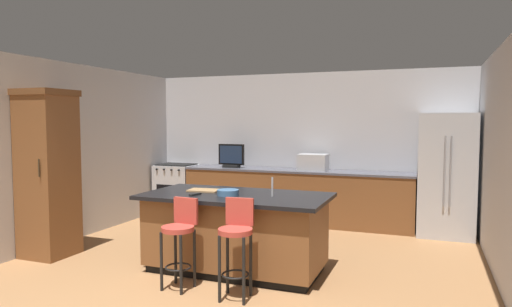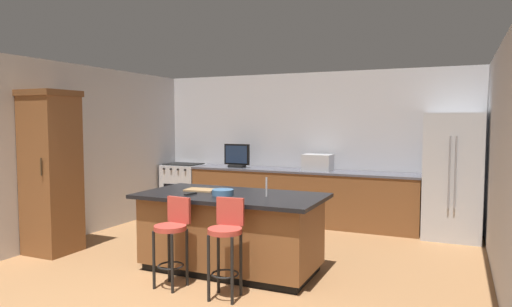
# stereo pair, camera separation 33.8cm
# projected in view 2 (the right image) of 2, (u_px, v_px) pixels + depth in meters

# --- Properties ---
(wall_back) EXTENTS (6.14, 0.12, 2.60)m
(wall_back) POSITION_uv_depth(u_px,v_px,m) (310.00, 147.00, 8.09)
(wall_back) COLOR #BCBCC1
(wall_back) RESTS_ON ground_plane
(wall_left) EXTENTS (0.12, 5.47, 2.60)m
(wall_left) POSITION_uv_depth(u_px,v_px,m) (79.00, 151.00, 6.94)
(wall_left) COLOR #BCBCC1
(wall_left) RESTS_ON ground_plane
(wall_right) EXTENTS (0.12, 5.47, 2.60)m
(wall_right) POSITION_uv_depth(u_px,v_px,m) (507.00, 166.00, 4.61)
(wall_right) COLOR #BCBCC1
(wall_right) RESTS_ON ground_plane
(counter_back) EXTENTS (3.97, 0.62, 0.92)m
(counter_back) POSITION_uv_depth(u_px,v_px,m) (300.00, 197.00, 7.82)
(counter_back) COLOR brown
(counter_back) RESTS_ON ground_plane
(kitchen_island) EXTENTS (2.16, 1.11, 0.91)m
(kitchen_island) POSITION_uv_depth(u_px,v_px,m) (231.00, 231.00, 5.35)
(kitchen_island) COLOR black
(kitchen_island) RESTS_ON ground_plane
(refrigerator) EXTENTS (0.82, 0.73, 1.87)m
(refrigerator) POSITION_uv_depth(u_px,v_px,m) (453.00, 176.00, 6.77)
(refrigerator) COLOR #B7BABF
(refrigerator) RESTS_ON ground_plane
(range_oven) EXTENTS (0.72, 0.63, 0.94)m
(range_oven) POSITION_uv_depth(u_px,v_px,m) (184.00, 188.00, 8.77)
(range_oven) COLOR #B7BABF
(range_oven) RESTS_ON ground_plane
(cabinet_tower) EXTENTS (0.62, 0.62, 2.16)m
(cabinet_tower) POSITION_uv_depth(u_px,v_px,m) (51.00, 169.00, 6.03)
(cabinet_tower) COLOR brown
(cabinet_tower) RESTS_ON ground_plane
(microwave) EXTENTS (0.48, 0.36, 0.28)m
(microwave) POSITION_uv_depth(u_px,v_px,m) (318.00, 163.00, 7.65)
(microwave) COLOR #B7BABF
(microwave) RESTS_ON counter_back
(tv_monitor) EXTENTS (0.49, 0.16, 0.42)m
(tv_monitor) POSITION_uv_depth(u_px,v_px,m) (237.00, 157.00, 8.21)
(tv_monitor) COLOR black
(tv_monitor) RESTS_ON counter_back
(sink_faucet_back) EXTENTS (0.02, 0.02, 0.24)m
(sink_faucet_back) POSITION_uv_depth(u_px,v_px,m) (310.00, 163.00, 7.81)
(sink_faucet_back) COLOR #B2B2B7
(sink_faucet_back) RESTS_ON counter_back
(sink_faucet_island) EXTENTS (0.02, 0.02, 0.22)m
(sink_faucet_island) POSITION_uv_depth(u_px,v_px,m) (266.00, 187.00, 5.13)
(sink_faucet_island) COLOR #B2B2B7
(sink_faucet_island) RESTS_ON kitchen_island
(bar_stool_left) EXTENTS (0.34, 0.35, 0.94)m
(bar_stool_left) POSITION_uv_depth(u_px,v_px,m) (172.00, 234.00, 4.81)
(bar_stool_left) COLOR #B23D33
(bar_stool_left) RESTS_ON ground_plane
(bar_stool_right) EXTENTS (0.34, 0.35, 0.99)m
(bar_stool_right) POSITION_uv_depth(u_px,v_px,m) (226.00, 239.00, 4.51)
(bar_stool_right) COLOR #B23D33
(bar_stool_right) RESTS_ON ground_plane
(fruit_bowl) EXTENTS (0.25, 0.25, 0.06)m
(fruit_bowl) POSITION_uv_depth(u_px,v_px,m) (223.00, 192.00, 5.25)
(fruit_bowl) COLOR #3F668C
(fruit_bowl) RESTS_ON kitchen_island
(cell_phone) EXTENTS (0.08, 0.15, 0.01)m
(cell_phone) POSITION_uv_depth(u_px,v_px,m) (200.00, 190.00, 5.56)
(cell_phone) COLOR black
(cell_phone) RESTS_ON kitchen_island
(tv_remote) EXTENTS (0.08, 0.18, 0.02)m
(tv_remote) POSITION_uv_depth(u_px,v_px,m) (190.00, 194.00, 5.28)
(tv_remote) COLOR black
(tv_remote) RESTS_ON kitchen_island
(cutting_board) EXTENTS (0.39, 0.28, 0.02)m
(cutting_board) POSITION_uv_depth(u_px,v_px,m) (201.00, 190.00, 5.58)
(cutting_board) COLOR #A87F51
(cutting_board) RESTS_ON kitchen_island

